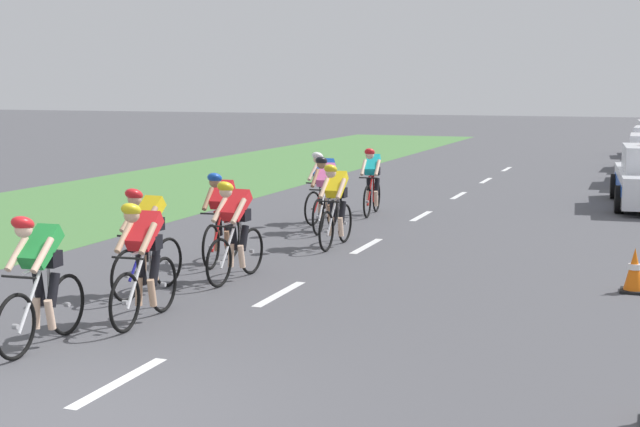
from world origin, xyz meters
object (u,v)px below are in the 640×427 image
Objects in this scene: cyclist_second at (143,260)px; cyclist_third at (146,239)px; cyclist_lead at (40,278)px; cyclist_sixth at (335,204)px; cyclist_fourth at (235,229)px; cyclist_eighth at (325,193)px; traffic_cone_mid at (634,271)px; cyclist_fifth at (221,216)px; cyclist_ninth at (372,180)px; cyclist_seventh at (323,186)px.

cyclist_third is (-0.76, 1.29, 0.00)m from cyclist_second.
cyclist_sixth is (0.97, 7.00, 0.00)m from cyclist_lead.
cyclist_eighth is at bearing 93.88° from cyclist_fourth.
traffic_cone_mid is (5.93, -3.39, -0.48)m from cyclist_eighth.
cyclist_third is 4.55m from cyclist_sixth.
cyclist_third and cyclist_eighth have the same top height.
cyclist_fifth is at bearing -97.27° from cyclist_eighth.
cyclist_ninth is at bearing 91.08° from cyclist_fourth.
cyclist_third and cyclist_fifth have the same top height.
cyclist_third is at bearing -121.91° from cyclist_fourth.
cyclist_lead is 2.63m from cyclist_third.
cyclist_seventh is at bearing 89.81° from cyclist_fifth.
cyclist_sixth and cyclist_seventh have the same top height.
cyclist_fourth is at bearing -166.74° from traffic_cone_mid.
cyclist_fourth is at bearing -98.27° from cyclist_sixth.
cyclist_fifth is 1.00× the size of cyclist_seventh.
cyclist_ninth is at bearing 134.20° from traffic_cone_mid.
cyclist_sixth is at bearing -63.40° from cyclist_eighth.
cyclist_third is 1.00× the size of cyclist_ninth.
cyclist_sixth is at bearing 81.73° from cyclist_fourth.
cyclist_lead is at bearing -84.53° from cyclist_third.
cyclist_seventh reaches higher than traffic_cone_mid.
cyclist_second is at bearing -59.71° from cyclist_third.
cyclist_seventh is (-0.77, 5.79, 0.00)m from cyclist_fourth.
cyclist_lead and cyclist_seventh have the same top height.
cyclist_eighth is (-0.32, 4.72, 0.00)m from cyclist_fourth.
cyclist_third is 1.44m from cyclist_fourth.
traffic_cone_mid is at bearing 21.78° from cyclist_third.
cyclist_sixth is (0.46, 3.16, 0.00)m from cyclist_fourth.
cyclist_eighth is (0.46, 3.63, 0.00)m from cyclist_fifth.
cyclist_seventh is at bearing 95.22° from cyclist_second.
cyclist_fifth is (-0.02, 2.31, 0.00)m from cyclist_third.
cyclist_fourth is 4.73m from cyclist_eighth.
cyclist_ninth is (0.63, 1.44, 0.00)m from cyclist_seventh.
cyclist_second and cyclist_sixth have the same top height.
cyclist_eighth is 2.69× the size of traffic_cone_mid.
cyclist_ninth is at bearing 66.44° from cyclist_seventh.
cyclist_seventh is at bearing 144.99° from traffic_cone_mid.
cyclist_fourth and cyclist_eighth have the same top height.
cyclist_fifth is 1.00× the size of cyclist_eighth.
cyclist_lead and cyclist_second have the same top height.
cyclist_fourth is 5.84m from cyclist_seventh.
cyclist_fourth is 1.00× the size of cyclist_fifth.
cyclist_ninth is (-0.13, 9.76, 0.00)m from cyclist_second.
cyclist_fourth and cyclist_ninth have the same top height.
cyclist_lead is at bearing -139.88° from traffic_cone_mid.
cyclist_second is 8.35m from cyclist_seventh.
cyclist_second is at bearing -94.69° from cyclist_sixth.
cyclist_lead is 8.56m from cyclist_eighth.
cyclist_seventh is 7.81m from traffic_cone_mid.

